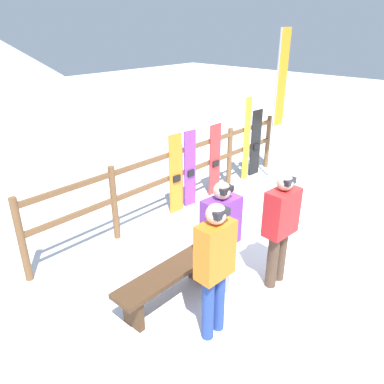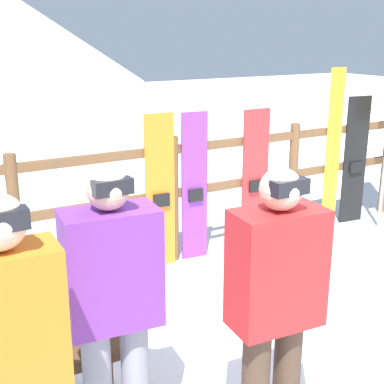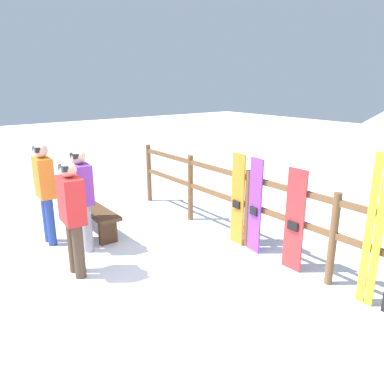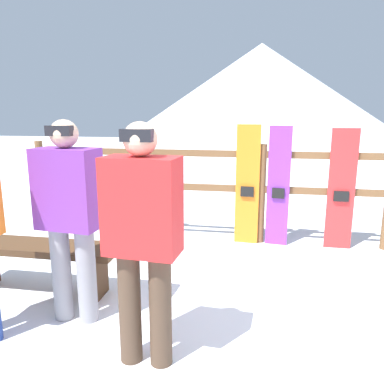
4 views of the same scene
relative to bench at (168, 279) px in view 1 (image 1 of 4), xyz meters
The scene contains 12 objects.
ground_plane 2.00m from the bench, ahead, with size 40.00×40.00×0.00m, color white.
fence 2.61m from the bench, 40.95° to the left, with size 5.93×0.10×1.22m.
bench is the anchor object (origin of this frame).
person_orange 0.93m from the bench, 91.72° to the right, with size 0.42×0.24×1.60m.
person_purple 0.84m from the bench, 34.31° to the right, with size 0.48×0.30×1.54m.
person_red 1.53m from the bench, 31.93° to the right, with size 0.47×0.28×1.54m.
snowboard_orange 2.45m from the bench, 42.51° to the left, with size 0.28×0.07×1.45m.
snowboard_purple 2.72m from the bench, 37.26° to the left, with size 0.26×0.08×1.44m.
snowboard_red 3.31m from the bench, 29.72° to the left, with size 0.30×0.06×1.42m.
ski_pair_yellow 4.28m from the bench, 22.69° to the left, with size 0.20×0.02×1.78m.
snowboard_black_stripe 4.59m from the bench, 20.94° to the left, with size 0.31×0.08×1.46m.
rental_flag 4.97m from the bench, 16.32° to the left, with size 0.40×0.04×3.07m.
Camera 1 is at (-4.45, -2.38, 3.17)m, focal length 35.00 mm.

